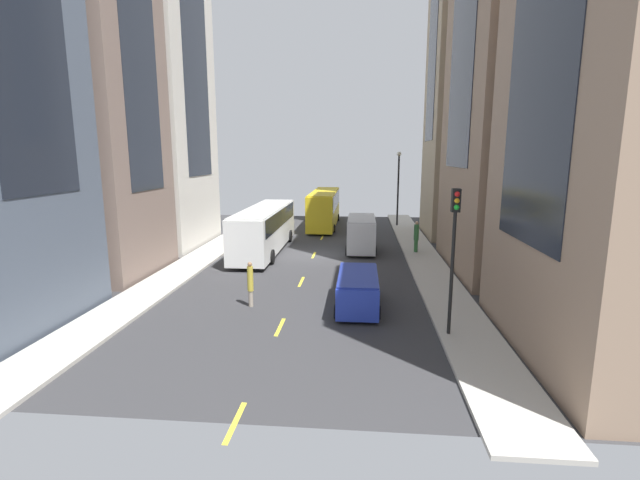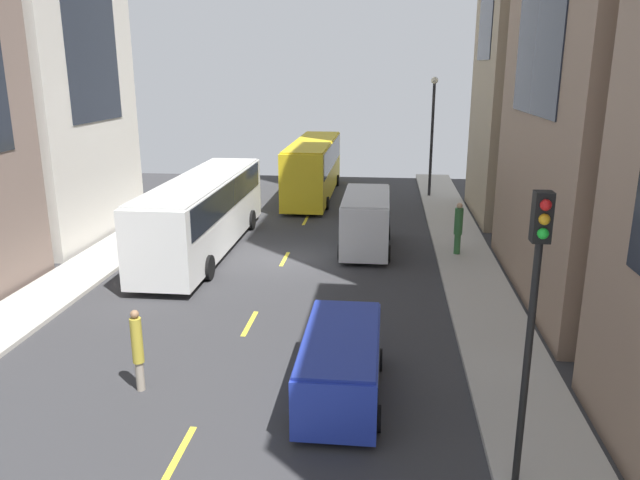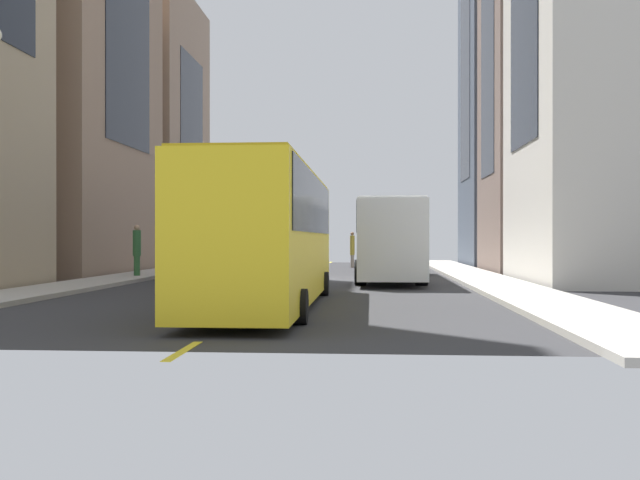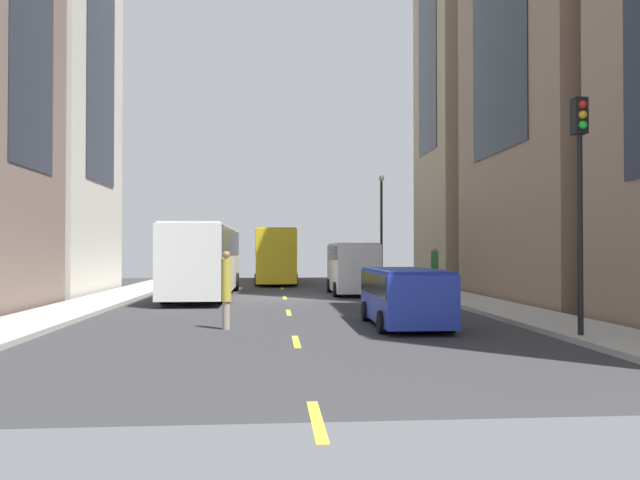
# 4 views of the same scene
# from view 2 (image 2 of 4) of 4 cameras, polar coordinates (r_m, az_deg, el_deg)

# --- Properties ---
(ground_plane) EXTENTS (42.14, 42.14, 0.00)m
(ground_plane) POSITION_cam_2_polar(r_m,az_deg,el_deg) (26.68, -3.31, -1.80)
(ground_plane) COLOR #333335
(sidewalk_west) EXTENTS (2.48, 44.00, 0.15)m
(sidewalk_west) POSITION_cam_2_polar(r_m,az_deg,el_deg) (28.96, -18.79, -1.06)
(sidewalk_west) COLOR #B2ADA3
(sidewalk_west) RESTS_ON ground
(sidewalk_east) EXTENTS (2.48, 44.00, 0.15)m
(sidewalk_east) POSITION_cam_2_polar(r_m,az_deg,el_deg) (26.55, 13.61, -2.15)
(sidewalk_east) COLOR #B2ADA3
(sidewalk_east) RESTS_ON ground
(lane_stripe_1) EXTENTS (0.16, 2.00, 0.01)m
(lane_stripe_1) POSITION_cam_2_polar(r_m,az_deg,el_deg) (14.34, -12.98, -18.81)
(lane_stripe_1) COLOR yellow
(lane_stripe_1) RESTS_ON ground
(lane_stripe_2) EXTENTS (0.16, 2.00, 0.01)m
(lane_stripe_2) POSITION_cam_2_polar(r_m,az_deg,el_deg) (20.24, -6.57, -7.74)
(lane_stripe_2) COLOR yellow
(lane_stripe_2) RESTS_ON ground
(lane_stripe_3) EXTENTS (0.16, 2.00, 0.01)m
(lane_stripe_3) POSITION_cam_2_polar(r_m,az_deg,el_deg) (26.67, -3.31, -1.78)
(lane_stripe_3) COLOR yellow
(lane_stripe_3) RESTS_ON ground
(lane_stripe_4) EXTENTS (0.16, 2.00, 0.01)m
(lane_stripe_4) POSITION_cam_2_polar(r_m,az_deg,el_deg) (33.34, -1.36, 1.83)
(lane_stripe_4) COLOR yellow
(lane_stripe_4) RESTS_ON ground
(lane_stripe_5) EXTENTS (0.16, 2.00, 0.01)m
(lane_stripe_5) POSITION_cam_2_polar(r_m,az_deg,el_deg) (40.12, -0.05, 4.23)
(lane_stripe_5) COLOR yellow
(lane_stripe_5) RESTS_ON ground
(lane_stripe_6) EXTENTS (0.16, 2.00, 0.01)m
(lane_stripe_6) POSITION_cam_2_polar(r_m,az_deg,el_deg) (46.96, 0.88, 5.94)
(lane_stripe_6) COLOR yellow
(lane_stripe_6) RESTS_ON ground
(city_bus_white) EXTENTS (2.80, 12.61, 3.35)m
(city_bus_white) POSITION_cam_2_polar(r_m,az_deg,el_deg) (27.91, -10.79, 3.01)
(city_bus_white) COLOR silver
(city_bus_white) RESTS_ON ground
(streetcar_yellow) EXTENTS (2.70, 12.08, 3.59)m
(streetcar_yellow) POSITION_cam_2_polar(r_m,az_deg,el_deg) (39.39, -0.61, 7.14)
(streetcar_yellow) COLOR yellow
(streetcar_yellow) RESTS_ON ground
(delivery_van_white) EXTENTS (2.25, 5.50, 2.58)m
(delivery_van_white) POSITION_cam_2_polar(r_m,az_deg,el_deg) (27.73, 4.32, 2.12)
(delivery_van_white) COLOR white
(delivery_van_white) RESTS_ON ground
(car_blue_0) EXTENTS (2.08, 4.74, 1.68)m
(car_blue_0) POSITION_cam_2_polar(r_m,az_deg,el_deg) (15.59, 1.96, -11.13)
(car_blue_0) COLOR #2338AD
(car_blue_0) RESTS_ON ground
(pedestrian_walking_far) EXTENTS (0.36, 0.36, 2.29)m
(pedestrian_walking_far) POSITION_cam_2_polar(r_m,az_deg,el_deg) (27.26, 12.79, 1.22)
(pedestrian_walking_far) COLOR #336B38
(pedestrian_walking_far) RESTS_ON ground
(pedestrian_waiting_curb) EXTENTS (0.29, 0.29, 2.22)m
(pedestrian_waiting_curb) POSITION_cam_2_polar(r_m,az_deg,el_deg) (16.42, -16.68, -9.60)
(pedestrian_waiting_curb) COLOR gray
(pedestrian_waiting_curb) RESTS_ON ground
(traffic_light_near_corner) EXTENTS (0.32, 0.44, 5.86)m
(traffic_light_near_corner) POSITION_cam_2_polar(r_m,az_deg,el_deg) (11.63, 19.42, -4.37)
(traffic_light_near_corner) COLOR black
(traffic_light_near_corner) RESTS_ON ground
(streetlamp_near) EXTENTS (0.44, 0.44, 7.38)m
(streetlamp_near) POSITION_cam_2_polar(r_m,az_deg,el_deg) (39.28, 10.46, 10.57)
(streetlamp_near) COLOR black
(streetlamp_near) RESTS_ON ground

